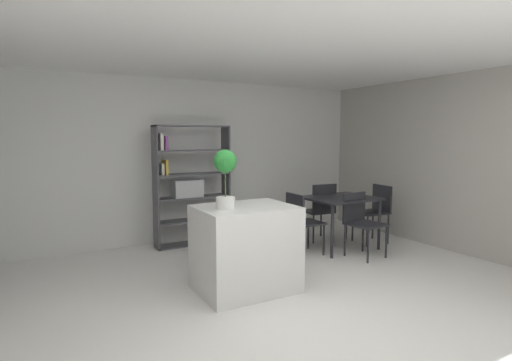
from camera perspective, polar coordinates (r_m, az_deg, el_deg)
The scene contains 12 objects.
ground_plane at distance 4.00m, azimuth 5.95°, elevation -18.38°, with size 8.92×8.92×0.00m, color silver.
ceiling_slab at distance 3.75m, azimuth 6.42°, elevation 20.40°, with size 6.49×6.46×0.06m.
back_partition at distance 6.53m, azimuth -10.23°, elevation 2.74°, with size 6.49×0.06×2.55m, color silver.
right_partition_gray at distance 6.10m, azimuth 31.74°, elevation 1.67°, with size 0.06×6.46×2.55m, color #B2ADA3.
kitchen_island at distance 4.42m, azimuth -1.53°, elevation -9.56°, with size 1.02×0.79×0.92m, color silver.
potted_plant_on_island at distance 4.15m, azimuth -4.38°, elevation 1.21°, with size 0.24×0.24×0.61m.
open_bookshelf at distance 6.23m, azimuth -9.50°, elevation -0.49°, with size 1.15×0.31×1.83m.
dining_table at distance 6.13m, azimuth 11.82°, elevation -3.11°, with size 1.00×0.84×0.77m.
dining_chair_island_side at distance 5.72m, azimuth 6.34°, elevation -5.28°, with size 0.42×0.45×0.87m.
dining_chair_far at distance 6.48m, azimuth 9.17°, elevation -3.70°, with size 0.46×0.44×0.92m.
dining_chair_window_side at distance 6.63m, azimuth 16.57°, elevation -3.71°, with size 0.50×0.48×0.90m.
dining_chair_near at distance 5.82m, azimuth 14.55°, elevation -5.19°, with size 0.50×0.51×0.88m.
Camera 1 is at (-2.10, -2.97, 1.66)m, focal length 28.28 mm.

